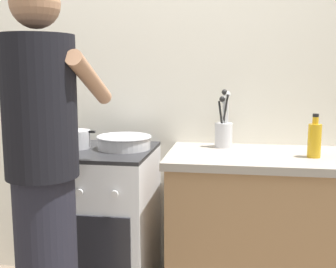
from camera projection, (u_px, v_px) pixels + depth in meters
back_wall at (202, 85)px, 2.55m from camera, size 3.20×0.10×2.50m
countertop at (259, 235)px, 2.28m from camera, size 1.00×0.60×0.90m
stove_range at (100, 226)px, 2.41m from camera, size 0.60×0.62×0.90m
pot at (75, 139)px, 2.37m from camera, size 0.24×0.17×0.10m
mixing_bowl at (124, 141)px, 2.35m from camera, size 0.31×0.31×0.07m
utensil_crock at (224, 129)px, 2.39m from camera, size 0.10×0.10×0.33m
oil_bottle at (314, 140)px, 2.11m from camera, size 0.07×0.07×0.22m
person at (44, 185)px, 1.76m from camera, size 0.41×0.50×1.70m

